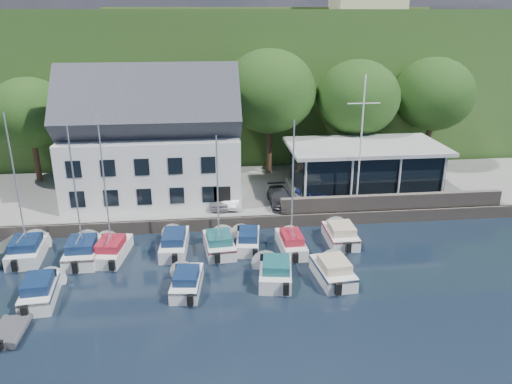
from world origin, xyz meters
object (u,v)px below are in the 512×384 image
at_px(car_silver, 219,198).
at_px(boat_r1_7, 340,233).
at_px(boat_r2_4, 333,269).
at_px(dinghy_1, 9,331).
at_px(flagpole, 361,144).
at_px(car_white, 233,197).
at_px(car_blue, 314,196).
at_px(club_pavilion, 364,167).
at_px(boat_r1_2, 106,199).
at_px(boat_r1_0, 18,194).
at_px(harbor_building, 153,146).
at_px(boat_r2_3, 276,270).
at_px(boat_r1_1, 76,194).
at_px(boat_r1_3, 174,241).
at_px(boat_r1_6, 292,194).
at_px(car_dgrey, 280,197).
at_px(boat_r2_2, 187,279).
at_px(boat_r1_4, 218,193).
at_px(boat_r1_5, 248,238).
at_px(boat_r2_0, 40,288).

xyz_separation_m(car_silver, boat_r1_7, (8.57, -5.71, -0.92)).
distance_m(boat_r2_4, dinghy_1, 18.56).
distance_m(flagpole, boat_r1_7, 7.21).
relative_size(car_white, car_blue, 1.09).
bearing_deg(boat_r2_4, club_pavilion, 59.72).
relative_size(boat_r1_7, dinghy_1, 1.91).
distance_m(boat_r1_2, dinghy_1, 10.10).
bearing_deg(boat_r1_0, car_silver, 20.33).
bearing_deg(harbor_building, boat_r2_3, -58.34).
bearing_deg(harbor_building, club_pavilion, -1.59).
bearing_deg(boat_r1_7, boat_r2_3, -137.65).
bearing_deg(car_silver, harbor_building, 152.57).
xyz_separation_m(harbor_building, boat_r2_3, (8.35, -13.54, -4.59)).
distance_m(boat_r1_1, boat_r2_3, 13.83).
height_order(car_blue, boat_r1_3, car_blue).
distance_m(car_blue, boat_r1_2, 16.72).
distance_m(car_silver, boat_r2_4, 12.85).
relative_size(car_blue, boat_r2_4, 0.64).
bearing_deg(boat_r1_0, boat_r1_6, -5.80).
height_order(car_silver, car_dgrey, car_silver).
relative_size(boat_r1_0, boat_r1_7, 1.74).
bearing_deg(boat_r2_2, boat_r1_0, 160.63).
bearing_deg(dinghy_1, club_pavilion, 36.34).
xyz_separation_m(boat_r1_2, boat_r1_3, (4.21, 0.56, -3.50)).
bearing_deg(boat_r1_7, club_pavilion, 63.04).
xyz_separation_m(boat_r1_2, boat_r1_4, (7.33, 0.10, 0.14)).
bearing_deg(boat_r1_5, flagpole, 31.62).
xyz_separation_m(boat_r1_1, boat_r1_6, (14.24, -0.17, -0.51)).
xyz_separation_m(boat_r1_1, boat_r1_4, (9.20, 0.19, -0.35)).
distance_m(club_pavilion, boat_r1_3, 18.19).
distance_m(car_dgrey, boat_r1_7, 6.54).
bearing_deg(boat_r1_5, car_silver, 115.22).
relative_size(boat_r1_2, boat_r2_2, 1.58).
xyz_separation_m(boat_r1_2, boat_r1_6, (12.37, -0.26, -0.03)).
height_order(boat_r1_0, boat_r1_5, boat_r1_0).
height_order(car_blue, boat_r2_0, car_blue).
height_order(boat_r1_4, boat_r2_0, boat_r1_4).
height_order(boat_r1_1, boat_r2_0, boat_r1_1).
xyz_separation_m(boat_r1_3, boat_r2_4, (10.04, -5.20, 0.02)).
bearing_deg(club_pavilion, harbor_building, 178.41).
bearing_deg(boat_r1_5, dinghy_1, -138.28).
height_order(boat_r1_1, boat_r1_4, boat_r1_1).
bearing_deg(boat_r1_1, boat_r1_6, -1.56).
bearing_deg(car_silver, car_white, 3.77).
bearing_deg(dinghy_1, boat_r2_4, 12.92).
distance_m(car_dgrey, car_blue, 2.84).
height_order(car_white, dinghy_1, car_white).
bearing_deg(boat_r1_6, boat_r1_5, 161.93).
bearing_deg(car_dgrey, boat_r2_2, -124.31).
bearing_deg(harbor_building, car_blue, -13.56).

